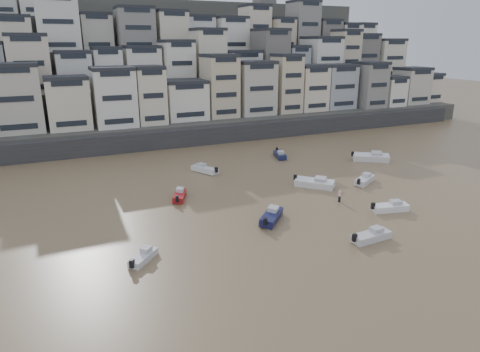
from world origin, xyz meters
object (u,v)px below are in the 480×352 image
boat_a (371,235)px  boat_d (365,179)px  boat_c (271,215)px  person_pink (340,196)px  boat_i (280,154)px  boat_f (180,194)px  boat_e (315,182)px  boat_h (205,168)px  boat_b (390,206)px  boat_j (143,256)px  boat_g (371,156)px

boat_a → boat_d: bearing=48.1°
boat_c → person_pink: (11.14, 1.79, 0.12)m
boat_c → person_pink: 11.29m
boat_d → boat_i: bearing=73.7°
boat_f → boat_i: 26.45m
boat_a → boat_e: 17.63m
person_pink → boat_d: bearing=30.5°
boat_h → boat_a: bearing=166.8°
boat_a → boat_b: size_ratio=0.99×
boat_e → boat_j: size_ratio=1.51×
boat_c → boat_d: (19.40, 6.65, -0.06)m
boat_a → boat_h: boat_h is taller
boat_h → boat_c: bearing=154.1°
boat_a → boat_i: (8.12, 33.83, 0.01)m
boat_f → person_pink: 21.23m
boat_a → boat_c: 11.47m
boat_b → boat_j: (-30.72, 0.07, -0.13)m
boat_i → boat_c: bearing=-15.4°
boat_e → boat_h: size_ratio=1.16×
boat_d → boat_c: bearing=169.8°
boat_b → boat_f: 27.16m
boat_b → boat_c: boat_c is taller
boat_c → boat_g: bearing=-17.1°
person_pink → boat_e: bearing=87.0°
boat_f → boat_j: bearing=176.1°
boat_e → boat_g: (17.07, 7.80, 0.08)m
boat_b → boat_g: size_ratio=0.75×
boat_e → boat_g: bearing=72.5°
boat_g → boat_j: boat_g is taller
boat_e → boat_h: 18.10m
boat_c → boat_g: size_ratio=0.82×
boat_b → boat_i: boat_i is taller
boat_c → boat_b: bearing=-59.3°
boat_g → person_pink: (-17.40, -14.09, -0.05)m
boat_i → person_pink: (-4.10, -23.05, 0.18)m
boat_b → person_pink: (-3.76, 5.27, 0.19)m
boat_d → boat_j: 36.63m
boat_a → boat_g: (21.43, 24.88, 0.24)m
boat_i → boat_j: (-31.05, -28.24, -0.14)m
boat_g → boat_i: bearing=179.4°
boat_a → person_pink: 11.52m
boat_g → boat_j: (-44.35, -19.29, -0.37)m
boat_g → boat_i: 16.04m
boat_h → person_pink: (11.56, -19.94, 0.15)m
boat_c → boat_j: bearing=145.9°
boat_i → boat_a: bearing=2.6°
boat_g → person_pink: bearing=-107.6°
boat_f → boat_h: size_ratio=0.88×
boat_a → boat_f: (-14.78, 20.62, -0.05)m
boat_i → boat_b: bearing=15.5°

